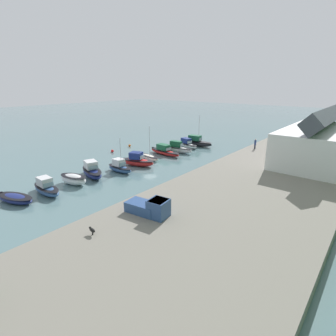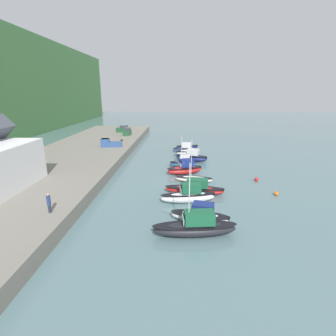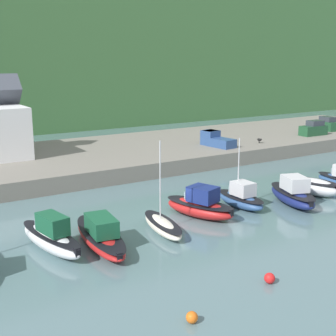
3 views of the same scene
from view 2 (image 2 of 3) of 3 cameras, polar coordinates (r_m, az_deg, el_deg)
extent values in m
plane|color=slate|center=(44.82, 2.32, -2.07)|extent=(320.00, 320.00, 0.00)
cube|color=gray|center=(49.58, -23.56, -0.60)|extent=(112.75, 20.42, 1.74)
ellipsoid|color=black|center=(27.29, 5.82, -13.14)|extent=(3.06, 8.62, 1.37)
ellipsoid|color=black|center=(27.06, 5.85, -12.26)|extent=(3.16, 8.80, 0.12)
cube|color=#195638|center=(26.75, 6.81, -10.65)|extent=(1.93, 3.11, 1.24)
cube|color=#8CA5B2|center=(26.60, 3.28, -11.16)|extent=(1.46, 0.26, 0.62)
cylinder|color=silver|center=(25.55, 4.66, -5.71)|extent=(0.10, 0.10, 6.28)
ellipsoid|color=silver|center=(30.01, 6.95, -10.61)|extent=(3.43, 6.81, 1.09)
ellipsoid|color=black|center=(29.85, 6.98, -9.96)|extent=(3.53, 6.96, 0.12)
cube|color=navy|center=(29.49, 7.66, -8.71)|extent=(1.98, 2.57, 1.17)
cube|color=#8CA5B2|center=(29.74, 5.16, -8.78)|extent=(1.34, 0.40, 0.59)
cube|color=black|center=(29.69, 12.99, -10.77)|extent=(0.41, 0.35, 0.56)
ellipsoid|color=silver|center=(34.77, 4.39, -6.42)|extent=(2.90, 7.38, 1.37)
ellipsoid|color=black|center=(34.59, 4.41, -5.69)|extent=(2.99, 7.53, 0.12)
cube|color=#195638|center=(34.37, 5.03, -4.37)|extent=(1.69, 2.70, 1.24)
cube|color=#8CA5B2|center=(34.17, 2.70, -4.78)|extent=(1.15, 0.29, 0.62)
cube|color=black|center=(35.48, 9.85, -5.67)|extent=(0.40, 0.34, 0.56)
ellipsoid|color=red|center=(37.82, 5.78, -4.81)|extent=(3.13, 8.58, 1.06)
ellipsoid|color=black|center=(37.69, 5.80, -4.28)|extent=(3.24, 8.76, 0.12)
cube|color=#195638|center=(37.42, 6.47, -3.25)|extent=(1.96, 3.10, 1.16)
cube|color=#8CA5B2|center=(37.57, 3.99, -3.38)|extent=(1.47, 0.27, 0.58)
cube|color=black|center=(37.76, 11.85, -4.78)|extent=(0.39, 0.32, 0.56)
ellipsoid|color=white|center=(42.57, 5.61, -2.46)|extent=(2.50, 6.08, 0.95)
ellipsoid|color=black|center=(42.47, 5.62, -2.03)|extent=(2.58, 6.20, 0.12)
cylinder|color=silver|center=(41.65, 5.13, 2.09)|extent=(0.10, 0.10, 5.96)
ellipsoid|color=red|center=(46.69, 3.61, -0.46)|extent=(4.34, 6.74, 1.37)
ellipsoid|color=black|center=(46.56, 3.62, 0.10)|extent=(4.47, 6.89, 0.12)
cube|color=navy|center=(46.45, 4.01, 1.11)|extent=(2.42, 2.68, 1.24)
cube|color=#8CA5B2|center=(46.08, 2.54, 0.78)|extent=(1.56, 0.63, 0.62)
cube|color=black|center=(47.71, 7.00, 0.15)|extent=(0.43, 0.38, 0.56)
ellipsoid|color=#33568E|center=(51.08, 3.36, 0.87)|extent=(2.06, 5.32, 1.15)
ellipsoid|color=black|center=(50.98, 3.37, 1.31)|extent=(2.14, 5.43, 0.12)
cube|color=silver|center=(50.80, 3.68, 2.14)|extent=(1.53, 1.87, 1.19)
cube|color=#8CA5B2|center=(50.82, 2.47, 1.96)|extent=(1.36, 0.11, 0.59)
cylinder|color=silver|center=(50.36, 2.97, 4.22)|extent=(0.10, 0.10, 4.94)
ellipsoid|color=navy|center=(55.48, 5.15, 2.19)|extent=(4.36, 7.07, 1.39)
ellipsoid|color=black|center=(55.36, 5.16, 2.68)|extent=(4.49, 7.22, 0.12)
cube|color=silver|center=(55.09, 5.51, 3.49)|extent=(2.42, 2.77, 1.25)
cube|color=#8CA5B2|center=(55.49, 4.20, 3.42)|extent=(1.54, 0.60, 0.62)
cube|color=black|center=(54.65, 8.34, 2.17)|extent=(0.43, 0.38, 0.56)
ellipsoid|color=silver|center=(59.26, 4.18, 3.23)|extent=(3.02, 5.07, 1.61)
ellipsoid|color=black|center=(59.14, 4.19, 3.76)|extent=(3.13, 5.18, 0.12)
cube|color=black|center=(59.69, 6.31, 3.58)|extent=(0.40, 0.34, 0.56)
ellipsoid|color=#33568E|center=(63.64, 3.78, 3.94)|extent=(2.33, 6.12, 1.19)
ellipsoid|color=black|center=(63.56, 3.78, 4.30)|extent=(2.42, 6.24, 0.12)
cube|color=silver|center=(63.39, 4.07, 4.98)|extent=(1.63, 2.18, 1.20)
cube|color=#8CA5B2|center=(63.47, 2.98, 4.85)|extent=(1.37, 0.17, 0.60)
cube|color=black|center=(63.58, 6.37, 4.08)|extent=(0.37, 0.30, 0.56)
ellipsoid|color=navy|center=(67.56, 4.14, 4.57)|extent=(3.61, 6.05, 1.02)
ellipsoid|color=black|center=(67.49, 4.15, 4.87)|extent=(3.73, 6.18, 0.12)
cube|color=black|center=(68.35, 6.31, 4.83)|extent=(0.42, 0.37, 0.56)
cube|color=#1E4C2D|center=(79.70, -8.85, 7.61)|extent=(4.26, 1.94, 1.40)
cube|color=#333842|center=(79.86, -8.83, 8.41)|extent=(2.36, 1.61, 0.76)
cube|color=#1E4C2D|center=(85.76, -9.75, 8.16)|extent=(2.33, 4.40, 1.40)
cube|color=#333842|center=(85.52, -9.58, 8.88)|extent=(1.81, 2.49, 0.76)
cube|color=#2D4C84|center=(63.00, -11.64, 5.09)|extent=(2.44, 3.74, 1.10)
cube|color=#2D4C84|center=(63.20, -13.49, 5.38)|extent=(2.13, 2.12, 1.90)
cube|color=#2D333D|center=(63.08, -13.54, 6.01)|extent=(2.00, 1.84, 0.50)
cylinder|color=#232838|center=(30.66, -24.36, -8.08)|extent=(0.32, 0.32, 0.85)
cylinder|color=navy|center=(30.31, -24.57, -6.43)|extent=(0.40, 0.40, 1.05)
sphere|color=tan|center=(30.08, -24.71, -5.29)|extent=(0.24, 0.24, 0.24)
cylinder|color=black|center=(68.75, -10.07, 5.74)|extent=(0.12, 0.12, 0.28)
ellipsoid|color=black|center=(68.69, -10.08, 6.00)|extent=(0.35, 0.82, 0.36)
sphere|color=black|center=(68.58, -9.79, 6.09)|extent=(0.22, 0.22, 0.22)
sphere|color=orange|center=(40.04, 22.51, -5.15)|extent=(0.61, 0.61, 0.61)
sphere|color=red|center=(45.28, 18.71, -2.33)|extent=(0.64, 0.64, 0.64)
camera|label=1|loc=(84.66, -21.50, 15.64)|focal=28.00mm
camera|label=3|loc=(38.34, 56.30, 7.20)|focal=50.00mm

